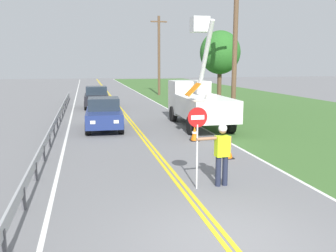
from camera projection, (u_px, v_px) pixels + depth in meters
The scene contains 17 objects.
ground_plane at pixel (225, 241), 7.25m from camera, with size 160.00×160.00×0.00m, color slate.
grass_verge_right at pixel (267, 107), 29.01m from camera, with size 16.00×110.00×0.01m, color #3D662D.
centerline_yellow_left at pixel (121, 112), 26.43m from camera, with size 0.11×110.00×0.01m, color yellow.
centerline_yellow_right at pixel (124, 112), 26.47m from camera, with size 0.11×110.00×0.01m, color yellow.
edge_line_right at pixel (170, 110), 27.25m from camera, with size 0.12×110.00×0.01m, color silver.
edge_line_left at pixel (72, 113), 25.66m from camera, with size 0.12×110.00×0.01m, color silver.
flagger_worker at pixel (222, 151), 10.34m from camera, with size 1.08×0.28×1.83m.
stop_sign_paddle at pixel (197, 130), 9.99m from camera, with size 0.56×0.04×2.33m.
utility_bucket_truck at pixel (198, 101), 20.40m from camera, with size 2.84×6.87×5.98m.
oncoming_sedan_nearest at pixel (104, 114), 19.22m from camera, with size 2.05×4.17×1.70m.
oncoming_sedan_second at pixel (97, 97), 28.64m from camera, with size 1.99×4.15×1.70m.
utility_pole_near at pixel (235, 48), 20.96m from camera, with size 1.80×0.28×8.45m.
utility_pole_mid at pixel (159, 54), 39.64m from camera, with size 1.80×0.28×8.55m.
traffic_cone_lead at pixel (228, 150), 13.49m from camera, with size 0.40×0.40×0.70m.
traffic_cone_mid at pixel (195, 134), 16.55m from camera, with size 0.40×0.40×0.70m.
guardrail_left_shoulder at pixel (58, 116), 20.78m from camera, with size 0.10×32.00×0.71m.
roadside_tree_verge at pixel (220, 53), 26.79m from camera, with size 3.00×3.00×5.90m.
Camera 1 is at (-2.64, -6.32, 3.53)m, focal length 38.60 mm.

